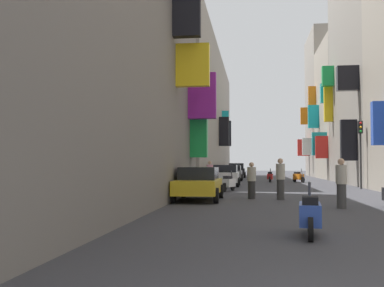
% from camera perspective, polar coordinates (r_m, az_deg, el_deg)
% --- Properties ---
extents(ground_plane, '(140.00, 140.00, 0.00)m').
position_cam_1_polar(ground_plane, '(33.59, 10.57, -5.02)').
color(ground_plane, '#38383D').
extents(building_left_near, '(7.40, 22.52, 13.20)m').
position_cam_1_polar(building_left_near, '(16.81, -15.05, 15.18)').
color(building_left_near, slate).
rests_on(building_left_near, ground).
extents(building_left_mid_b, '(6.93, 35.69, 12.41)m').
position_cam_1_polar(building_left_mid_b, '(46.31, -0.26, 3.34)').
color(building_left_mid_b, gray).
rests_on(building_left_mid_b, ground).
extents(building_right_mid_a, '(7.36, 13.22, 21.36)m').
position_cam_1_polar(building_right_mid_a, '(39.33, 22.09, 11.16)').
color(building_right_mid_a, gray).
rests_on(building_right_mid_a, ground).
extents(building_right_mid_c, '(7.35, 10.05, 13.71)m').
position_cam_1_polar(building_right_mid_c, '(49.95, 18.75, 3.79)').
color(building_right_mid_c, '#9E9384').
rests_on(building_right_mid_c, ground).
extents(building_right_far, '(7.38, 9.78, 17.31)m').
position_cam_1_polar(building_right_far, '(59.85, 16.87, 4.48)').
color(building_right_far, gray).
rests_on(building_right_far, ground).
extents(parked_car_white, '(1.91, 3.92, 1.44)m').
position_cam_1_polar(parked_car_white, '(32.14, 4.09, -3.82)').
color(parked_car_white, white).
rests_on(parked_car_white, ground).
extents(parked_car_grey, '(1.97, 4.05, 1.36)m').
position_cam_1_polar(parked_car_grey, '(42.66, 4.84, -3.52)').
color(parked_car_grey, slate).
rests_on(parked_car_grey, ground).
extents(parked_car_yellow, '(1.87, 4.15, 1.38)m').
position_cam_1_polar(parked_car_yellow, '(19.73, 0.82, -4.77)').
color(parked_car_yellow, gold).
rests_on(parked_car_yellow, ground).
extents(parked_car_black, '(1.97, 3.96, 1.58)m').
position_cam_1_polar(parked_car_black, '(52.04, 5.41, -3.23)').
color(parked_car_black, black).
rests_on(parked_car_black, ground).
extents(scooter_white, '(0.74, 1.80, 1.13)m').
position_cam_1_polar(scooter_white, '(26.27, 4.45, -4.78)').
color(scooter_white, silver).
rests_on(scooter_white, ground).
extents(scooter_orange, '(0.84, 1.82, 1.13)m').
position_cam_1_polar(scooter_orange, '(39.44, 12.77, -3.95)').
color(scooter_orange, orange).
rests_on(scooter_orange, ground).
extents(scooter_blue, '(0.56, 1.92, 1.13)m').
position_cam_1_polar(scooter_blue, '(10.33, 14.11, -8.31)').
color(scooter_blue, '#2D4CAD').
rests_on(scooter_blue, ground).
extents(scooter_red, '(0.53, 1.83, 1.13)m').
position_cam_1_polar(scooter_red, '(39.64, 9.44, -3.97)').
color(scooter_red, red).
rests_on(scooter_red, ground).
extents(pedestrian_crossing, '(0.44, 0.44, 1.76)m').
position_cam_1_polar(pedestrian_crossing, '(20.45, 10.67, -4.23)').
color(pedestrian_crossing, '#373737').
rests_on(pedestrian_crossing, ground).
extents(pedestrian_near_left, '(0.47, 0.47, 1.71)m').
position_cam_1_polar(pedestrian_near_left, '(16.94, 17.64, -4.63)').
color(pedestrian_near_left, '#3F3F3F').
rests_on(pedestrian_near_left, ground).
extents(pedestrian_near_right, '(0.50, 0.50, 1.59)m').
position_cam_1_polar(pedestrian_near_right, '(20.69, 7.23, -4.49)').
color(pedestrian_near_right, '#2C2C2C').
rests_on(pedestrian_near_right, ground).
extents(pedestrian_mid_street, '(0.54, 0.54, 1.70)m').
position_cam_1_polar(pedestrian_mid_street, '(28.10, 2.18, -3.85)').
color(pedestrian_mid_street, black).
rests_on(pedestrian_mid_street, ground).
extents(traffic_light_near_corner, '(0.26, 0.34, 4.61)m').
position_cam_1_polar(traffic_light_near_corner, '(36.11, 17.74, 0.18)').
color(traffic_light_near_corner, '#2D2D2D').
rests_on(traffic_light_near_corner, ground).
extents(traffic_light_far_corner, '(0.26, 0.34, 4.12)m').
position_cam_1_polar(traffic_light_far_corner, '(30.30, 19.73, 0.11)').
color(traffic_light_far_corner, '#2D2D2D').
rests_on(traffic_light_far_corner, ground).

